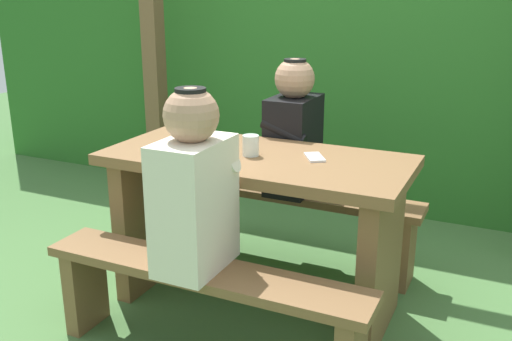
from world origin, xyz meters
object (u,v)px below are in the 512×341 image
at_px(picnic_table, 256,205).
at_px(bench_near, 203,294).
at_px(drinking_glass, 251,145).
at_px(bench_far, 294,211).
at_px(person_white_shirt, 194,188).
at_px(person_black_coat, 293,132).
at_px(cell_phone, 315,157).
at_px(bottle_left, 187,133).

height_order(picnic_table, bench_near, picnic_table).
xyz_separation_m(picnic_table, drinking_glass, (-0.02, -0.02, 0.29)).
bearing_deg(bench_near, bench_far, 90.00).
distance_m(person_white_shirt, drinking_glass, 0.48).
height_order(picnic_table, person_white_shirt, person_white_shirt).
bearing_deg(person_white_shirt, person_black_coat, 89.23).
bearing_deg(picnic_table, bench_far, 90.00).
bearing_deg(cell_phone, bench_far, 87.84).
relative_size(drinking_glass, bottle_left, 0.41).
distance_m(person_white_shirt, bottle_left, 0.48).
height_order(bottle_left, cell_phone, bottle_left).
bearing_deg(drinking_glass, bench_near, -87.88).
distance_m(person_white_shirt, person_black_coat, 1.00).
relative_size(person_white_shirt, bottle_left, 3.16).
bearing_deg(drinking_glass, person_black_coat, 89.60).
height_order(bench_far, cell_phone, cell_phone).
relative_size(person_white_shirt, cell_phone, 5.14).
relative_size(person_black_coat, drinking_glass, 7.66).
relative_size(bench_near, person_black_coat, 1.95).
height_order(person_white_shirt, drinking_glass, person_white_shirt).
xyz_separation_m(picnic_table, person_white_shirt, (-0.03, -0.50, 0.24)).
height_order(drinking_glass, cell_phone, drinking_glass).
distance_m(bench_near, person_black_coat, 1.10).
xyz_separation_m(picnic_table, bottle_left, (-0.29, -0.11, 0.34)).
bearing_deg(picnic_table, cell_phone, 13.53).
xyz_separation_m(bench_near, person_white_shirt, (-0.03, 0.00, 0.45)).
xyz_separation_m(person_white_shirt, cell_phone, (0.29, 0.56, 0.01)).
relative_size(bottle_left, cell_phone, 1.63).
distance_m(picnic_table, bench_near, 0.54).
bearing_deg(bench_near, person_white_shirt, 173.19).
height_order(bench_near, drinking_glass, drinking_glass).
bearing_deg(person_white_shirt, drinking_glass, 88.84).
bearing_deg(bench_far, drinking_glass, -91.98).
bearing_deg(cell_phone, drinking_glass, 163.46).
height_order(person_white_shirt, bottle_left, person_white_shirt).
xyz_separation_m(picnic_table, person_black_coat, (-0.01, 0.50, 0.24)).
xyz_separation_m(picnic_table, bench_far, (0.00, 0.50, -0.21)).
bearing_deg(bottle_left, bench_far, 64.47).
distance_m(bench_far, drinking_glass, 0.72).
bearing_deg(bench_far, person_black_coat, -167.04).
xyz_separation_m(person_white_shirt, person_black_coat, (0.01, 1.00, 0.00)).
height_order(person_black_coat, bottle_left, person_black_coat).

